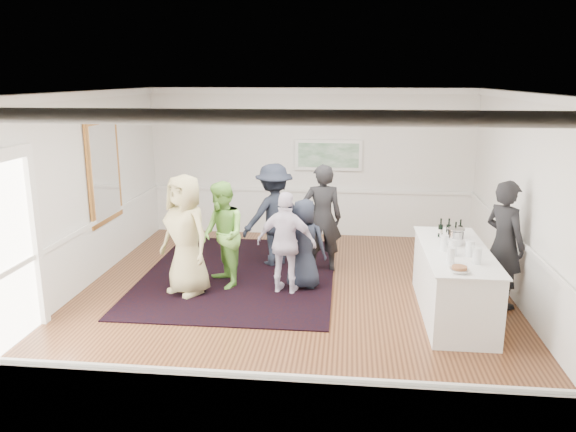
# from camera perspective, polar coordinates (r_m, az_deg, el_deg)

# --- Properties ---
(floor) EXTENTS (8.00, 8.00, 0.00)m
(floor) POSITION_cam_1_polar(r_m,az_deg,el_deg) (8.83, 0.28, -8.82)
(floor) COLOR brown
(floor) RESTS_ON ground
(ceiling) EXTENTS (7.00, 8.00, 0.02)m
(ceiling) POSITION_cam_1_polar(r_m,az_deg,el_deg) (8.14, 0.31, 12.42)
(ceiling) COLOR white
(ceiling) RESTS_ON wall_back
(wall_left) EXTENTS (0.02, 8.00, 3.20)m
(wall_left) POSITION_cam_1_polar(r_m,az_deg,el_deg) (9.36, -21.54, 1.78)
(wall_left) COLOR white
(wall_left) RESTS_ON floor
(wall_right) EXTENTS (0.02, 8.00, 3.20)m
(wall_right) POSITION_cam_1_polar(r_m,az_deg,el_deg) (8.71, 23.85, 0.70)
(wall_right) COLOR white
(wall_right) RESTS_ON floor
(wall_back) EXTENTS (7.00, 0.02, 3.20)m
(wall_back) POSITION_cam_1_polar(r_m,az_deg,el_deg) (12.26, 2.24, 5.42)
(wall_back) COLOR white
(wall_back) RESTS_ON floor
(wall_front) EXTENTS (7.00, 0.02, 3.20)m
(wall_front) POSITION_cam_1_polar(r_m,az_deg,el_deg) (4.56, -5.01, -9.61)
(wall_front) COLOR white
(wall_front) RESTS_ON floor
(wainscoting) EXTENTS (7.00, 8.00, 1.00)m
(wainscoting) POSITION_cam_1_polar(r_m,az_deg,el_deg) (8.65, 0.28, -5.77)
(wainscoting) COLOR white
(wainscoting) RESTS_ON floor
(mirror) EXTENTS (0.05, 1.25, 1.85)m
(mirror) POSITION_cam_1_polar(r_m,az_deg,el_deg) (10.45, -18.15, 4.36)
(mirror) COLOR #BE7B38
(mirror) RESTS_ON wall_left
(landscape_painting) EXTENTS (1.44, 0.06, 0.66)m
(landscape_painting) POSITION_cam_1_polar(r_m,az_deg,el_deg) (12.16, 4.13, 6.18)
(landscape_painting) COLOR white
(landscape_painting) RESTS_ON wall_back
(area_rug) EXTENTS (3.34, 4.36, 0.02)m
(area_rug) POSITION_cam_1_polar(r_m,az_deg,el_deg) (10.06, -4.93, -5.90)
(area_rug) COLOR black
(area_rug) RESTS_ON floor
(serving_table) EXTENTS (0.94, 2.47, 1.00)m
(serving_table) POSITION_cam_1_polar(r_m,az_deg,el_deg) (8.62, 16.45, -6.41)
(serving_table) COLOR white
(serving_table) RESTS_ON floor
(bartender) EXTENTS (0.78, 0.85, 1.95)m
(bartender) POSITION_cam_1_polar(r_m,az_deg,el_deg) (9.05, 21.11, -2.67)
(bartender) COLOR black
(bartender) RESTS_ON floor
(guest_tan) EXTENTS (1.14, 1.03, 1.95)m
(guest_tan) POSITION_cam_1_polar(r_m,az_deg,el_deg) (9.05, -10.37, -1.92)
(guest_tan) COLOR tan
(guest_tan) RESTS_ON floor
(guest_green) EXTENTS (1.01, 1.08, 1.77)m
(guest_green) POSITION_cam_1_polar(r_m,az_deg,el_deg) (9.30, -6.70, -1.94)
(guest_green) COLOR #7DC850
(guest_green) RESTS_ON floor
(guest_lilac) EXTENTS (1.03, 0.57, 1.67)m
(guest_lilac) POSITION_cam_1_polar(r_m,az_deg,el_deg) (8.97, -0.16, -2.78)
(guest_lilac) COLOR silver
(guest_lilac) RESTS_ON floor
(guest_dark_a) EXTENTS (1.40, 1.29, 1.90)m
(guest_dark_a) POSITION_cam_1_polar(r_m,az_deg,el_deg) (10.32, -1.43, 0.11)
(guest_dark_a) COLOR black
(guest_dark_a) RESTS_ON floor
(guest_dark_b) EXTENTS (0.75, 0.54, 1.94)m
(guest_dark_b) POSITION_cam_1_polar(r_m,az_deg,el_deg) (10.02, 3.49, -0.21)
(guest_dark_b) COLOR black
(guest_dark_b) RESTS_ON floor
(guest_navy) EXTENTS (0.80, 0.58, 1.50)m
(guest_navy) POSITION_cam_1_polar(r_m,az_deg,el_deg) (9.22, 1.61, -2.86)
(guest_navy) COLOR black
(guest_navy) RESTS_ON floor
(wine_bottles) EXTENTS (0.36, 0.29, 0.31)m
(wine_bottles) POSITION_cam_1_polar(r_m,az_deg,el_deg) (8.95, 16.20, -1.25)
(wine_bottles) COLOR black
(wine_bottles) RESTS_ON serving_table
(juice_pitchers) EXTENTS (0.47, 0.71, 0.24)m
(juice_pitchers) POSITION_cam_1_polar(r_m,az_deg,el_deg) (8.05, 16.95, -3.26)
(juice_pitchers) COLOR #6DA73B
(juice_pitchers) RESTS_ON serving_table
(ice_bucket) EXTENTS (0.26, 0.26, 0.25)m
(ice_bucket) POSITION_cam_1_polar(r_m,az_deg,el_deg) (8.65, 16.63, -2.07)
(ice_bucket) COLOR silver
(ice_bucket) RESTS_ON serving_table
(nut_bowl) EXTENTS (0.25, 0.25, 0.07)m
(nut_bowl) POSITION_cam_1_polar(r_m,az_deg,el_deg) (7.49, 17.02, -5.21)
(nut_bowl) COLOR white
(nut_bowl) RESTS_ON serving_table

